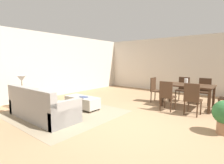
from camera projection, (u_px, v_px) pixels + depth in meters
The scene contains 16 objects.
ground_plane at pixel (134, 123), 4.24m from camera, with size 10.80×10.80×0.00m, color #9E7A56.
wall_back at pixel (190, 65), 7.96m from camera, with size 9.00×0.12×2.70m, color beige.
wall_left at pixel (49, 65), 7.24m from camera, with size 0.12×11.00×2.70m, color beige.
area_rug at pixel (65, 113), 5.07m from camera, with size 3.00×2.80×0.01m, color gray.
couch at pixel (41, 107), 4.55m from camera, with size 2.17×0.87×0.86m.
ottoman_table at pixel (82, 102), 5.49m from camera, with size 1.19×0.49×0.39m.
side_table at pixel (23, 95), 5.49m from camera, with size 0.40×0.40×0.55m.
table_lamp at pixel (22, 79), 5.43m from camera, with size 0.26×0.26×0.52m.
dining_table at pixel (188, 87), 5.62m from camera, with size 1.55×0.94×0.76m.
dining_chair_near_left at pixel (167, 94), 5.21m from camera, with size 0.42×0.42×0.92m.
dining_chair_near_right at pixel (192, 97), 4.74m from camera, with size 0.43×0.43×0.92m.
dining_chair_far_left at pixel (183, 88), 6.51m from camera, with size 0.43×0.43×0.92m.
dining_chair_far_right at pixel (204, 89), 6.08m from camera, with size 0.41×0.41×0.92m.
dining_chair_head_west at pixel (155, 88), 6.34m from camera, with size 0.40×0.40×0.92m.
vase_centerpiece at pixel (186, 81), 5.64m from camera, with size 0.12×0.12×0.20m, color silver.
book_on_ottoman at pixel (84, 97), 5.35m from camera, with size 0.26×0.20×0.03m, color #3F4C72.
Camera 1 is at (2.11, -3.53, 1.52)m, focal length 27.27 mm.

